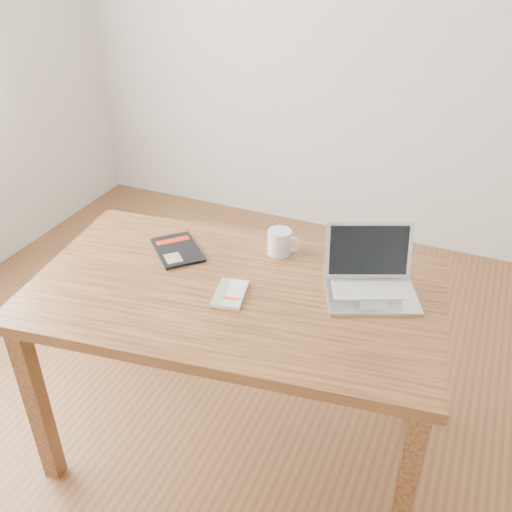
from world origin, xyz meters
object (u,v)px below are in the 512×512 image
at_px(black_guidebook, 177,250).
at_px(coffee_mug, 280,242).
at_px(desk, 236,309).
at_px(laptop, 370,279).
at_px(white_guidebook, 230,294).

distance_m(black_guidebook, coffee_mug, 0.38).
bearing_deg(coffee_mug, desk, -105.69).
bearing_deg(black_guidebook, laptop, -43.19).
bearing_deg(coffee_mug, white_guidebook, -102.95).
height_order(desk, black_guidebook, black_guidebook).
height_order(desk, white_guidebook, white_guidebook).
xyz_separation_m(black_guidebook, laptop, (0.71, 0.04, 0.04)).
distance_m(desk, coffee_mug, 0.30).
distance_m(desk, white_guidebook, 0.11).
distance_m(white_guidebook, black_guidebook, 0.34).
bearing_deg(coffee_mug, black_guidebook, -161.69).
bearing_deg(desk, black_guidebook, 149.18).
xyz_separation_m(white_guidebook, coffee_mug, (0.06, 0.31, 0.04)).
height_order(white_guidebook, black_guidebook, white_guidebook).
distance_m(desk, laptop, 0.46).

